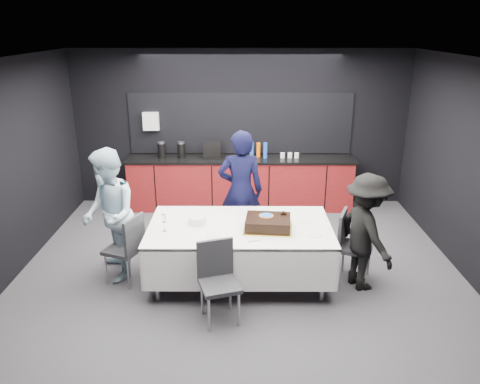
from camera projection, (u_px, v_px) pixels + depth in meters
name	position (u px, v px, depth m)	size (l,w,h in m)	color
ground	(240.00, 264.00, 6.58)	(6.00, 6.00, 0.00)	#434248
room_shell	(240.00, 135.00, 5.95)	(6.04, 5.04, 2.82)	white
kitchenette	(240.00, 179.00, 8.48)	(4.10, 0.64, 2.05)	maroon
party_table	(240.00, 235.00, 5.99)	(2.32, 1.32, 0.78)	#99999E
cake_assembly	(268.00, 223.00, 5.83)	(0.64, 0.54, 0.18)	gold
plate_stack	(197.00, 220.00, 5.97)	(0.22, 0.22, 0.10)	white
loose_plate_near	(213.00, 235.00, 5.65)	(0.20, 0.20, 0.01)	white
loose_plate_right_a	(305.00, 220.00, 6.08)	(0.20, 0.20, 0.01)	white
loose_plate_right_b	(315.00, 235.00, 5.67)	(0.18, 0.18, 0.01)	white
loose_plate_far	(243.00, 213.00, 6.32)	(0.19, 0.19, 0.01)	white
fork_pile	(254.00, 239.00, 5.53)	(0.15, 0.09, 0.02)	white
champagne_flute	(164.00, 219.00, 5.72)	(0.06, 0.06, 0.22)	white
chair_left	(128.00, 245.00, 5.98)	(0.55, 0.55, 0.92)	#2A2A2E
chair_right	(350.00, 241.00, 6.08)	(0.55, 0.55, 0.92)	#2A2A2E
chair_near	(218.00, 275.00, 5.25)	(0.53, 0.53, 0.92)	#2A2A2E
person_center	(241.00, 191.00, 6.79)	(0.66, 0.43, 1.80)	black
person_left	(109.00, 216.00, 6.01)	(0.85, 0.66, 1.75)	silver
person_right	(366.00, 232.00, 5.81)	(0.97, 0.56, 1.51)	black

